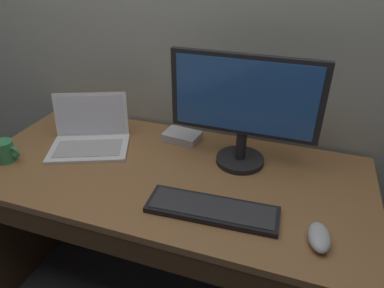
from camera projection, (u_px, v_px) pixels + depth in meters
desk at (168, 212)px, 1.45m from camera, size 1.56×0.72×0.73m
laptop_white at (90, 138)px, 1.51m from camera, size 0.40×0.36×0.21m
external_monitor at (244, 107)px, 1.28m from camera, size 0.56×0.19×0.45m
wired_keyboard at (212, 209)px, 1.15m from camera, size 0.45×0.16×0.02m
computer_mouse at (319, 237)px, 1.02m from camera, size 0.08×0.13×0.04m
external_drive_box at (182, 136)px, 1.56m from camera, size 0.17×0.12×0.04m
coffee_mug at (5, 151)px, 1.40m from camera, size 0.12×0.08×0.09m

